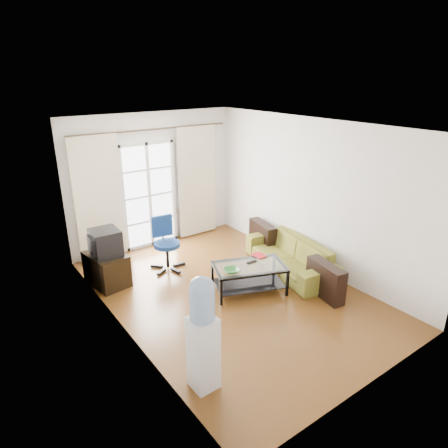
# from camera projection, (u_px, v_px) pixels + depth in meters

# --- Properties ---
(floor) EXTENTS (5.20, 5.20, 0.00)m
(floor) POSITION_uv_depth(u_px,v_px,m) (230.00, 293.00, 6.58)
(floor) COLOR brown
(floor) RESTS_ON ground
(ceiling) EXTENTS (5.20, 5.20, 0.00)m
(ceiling) POSITION_uv_depth(u_px,v_px,m) (231.00, 126.00, 5.62)
(ceiling) COLOR white
(ceiling) RESTS_ON wall_back
(wall_back) EXTENTS (3.60, 0.02, 2.70)m
(wall_back) POSITION_uv_depth(u_px,v_px,m) (154.00, 181.00, 8.07)
(wall_back) COLOR white
(wall_back) RESTS_ON floor
(wall_front) EXTENTS (3.60, 0.02, 2.70)m
(wall_front) POSITION_uv_depth(u_px,v_px,m) (380.00, 284.00, 4.13)
(wall_front) COLOR white
(wall_front) RESTS_ON floor
(wall_left) EXTENTS (0.02, 5.20, 2.70)m
(wall_left) POSITION_uv_depth(u_px,v_px,m) (118.00, 243.00, 5.11)
(wall_left) COLOR white
(wall_left) RESTS_ON floor
(wall_right) EXTENTS (0.02, 5.20, 2.70)m
(wall_right) POSITION_uv_depth(u_px,v_px,m) (312.00, 196.00, 7.08)
(wall_right) COLOR white
(wall_right) RESTS_ON floor
(french_door) EXTENTS (1.16, 0.06, 2.15)m
(french_door) POSITION_uv_depth(u_px,v_px,m) (149.00, 195.00, 8.04)
(french_door) COLOR white
(french_door) RESTS_ON wall_back
(curtain_rod) EXTENTS (3.30, 0.04, 0.04)m
(curtain_rod) POSITION_uv_depth(u_px,v_px,m) (153.00, 129.00, 7.62)
(curtain_rod) COLOR #4C3F2D
(curtain_rod) RESTS_ON wall_back
(curtain_left) EXTENTS (0.90, 0.07, 2.35)m
(curtain_left) POSITION_uv_depth(u_px,v_px,m) (98.00, 199.00, 7.38)
(curtain_left) COLOR beige
(curtain_left) RESTS_ON curtain_rod
(curtain_right) EXTENTS (0.90, 0.07, 2.35)m
(curtain_right) POSITION_uv_depth(u_px,v_px,m) (197.00, 182.00, 8.55)
(curtain_right) COLOR beige
(curtain_right) RESTS_ON curtain_rod
(radiator) EXTENTS (0.64, 0.12, 0.64)m
(radiator) POSITION_uv_depth(u_px,v_px,m) (192.00, 221.00, 8.79)
(radiator) COLOR gray
(radiator) RESTS_ON floor
(sofa) EXTENTS (2.28, 1.51, 0.58)m
(sofa) POSITION_uv_depth(u_px,v_px,m) (290.00, 255.00, 7.24)
(sofa) COLOR brown
(sofa) RESTS_ON floor
(coffee_table) EXTENTS (1.32, 1.04, 0.47)m
(coffee_table) POSITION_uv_depth(u_px,v_px,m) (249.00, 275.00, 6.53)
(coffee_table) COLOR silver
(coffee_table) RESTS_ON floor
(bowl) EXTENTS (0.41, 0.41, 0.06)m
(bowl) POSITION_uv_depth(u_px,v_px,m) (231.00, 271.00, 6.24)
(bowl) COLOR #338D3B
(bowl) RESTS_ON coffee_table
(book) EXTENTS (0.18, 0.24, 0.02)m
(book) POSITION_uv_depth(u_px,v_px,m) (255.00, 257.00, 6.75)
(book) COLOR #B1152E
(book) RESTS_ON coffee_table
(remote) EXTENTS (0.18, 0.06, 0.02)m
(remote) POSITION_uv_depth(u_px,v_px,m) (252.00, 262.00, 6.56)
(remote) COLOR black
(remote) RESTS_ON coffee_table
(tv_stand) EXTENTS (0.61, 0.83, 0.56)m
(tv_stand) POSITION_uv_depth(u_px,v_px,m) (107.00, 269.00, 6.77)
(tv_stand) COLOR black
(tv_stand) RESTS_ON floor
(crt_tv) EXTENTS (0.50, 0.49, 0.44)m
(crt_tv) POSITION_uv_depth(u_px,v_px,m) (104.00, 243.00, 6.57)
(crt_tv) COLOR black
(crt_tv) RESTS_ON tv_stand
(task_chair) EXTENTS (0.75, 0.75, 0.98)m
(task_chair) POSITION_uv_depth(u_px,v_px,m) (167.00, 254.00, 7.32)
(task_chair) COLOR black
(task_chair) RESTS_ON floor
(water_cooler) EXTENTS (0.31, 0.29, 1.42)m
(water_cooler) POSITION_uv_depth(u_px,v_px,m) (203.00, 332.00, 4.37)
(water_cooler) COLOR silver
(water_cooler) RESTS_ON floor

